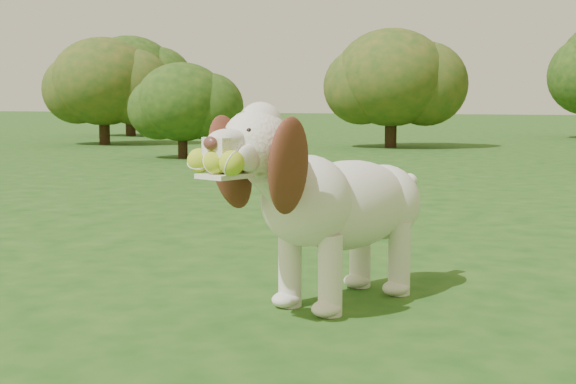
% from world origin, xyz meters
% --- Properties ---
extents(ground, '(80.00, 80.00, 0.00)m').
position_xyz_m(ground, '(0.00, 0.00, 0.00)').
color(ground, '#174413').
rests_on(ground, ground).
extents(dog, '(0.63, 1.09, 0.73)m').
position_xyz_m(dog, '(0.15, 0.05, 0.39)').
color(dog, white).
rests_on(dog, ground).
extents(shrub_a, '(1.16, 1.16, 1.20)m').
position_xyz_m(shrub_a, '(-4.02, 6.23, 0.71)').
color(shrub_a, '#382314').
rests_on(shrub_a, ground).
extents(shrub_e, '(1.70, 1.70, 1.76)m').
position_xyz_m(shrub_e, '(-6.82, 8.51, 1.04)').
color(shrub_e, '#382314').
rests_on(shrub_e, ground).
extents(shrub_b, '(1.76, 1.76, 1.83)m').
position_xyz_m(shrub_b, '(-2.20, 9.46, 1.07)').
color(shrub_b, '#382314').
rests_on(shrub_b, ground).
extents(shrub_g, '(1.97, 1.97, 2.04)m').
position_xyz_m(shrub_g, '(-8.23, 11.41, 1.20)').
color(shrub_g, '#382314').
rests_on(shrub_g, ground).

